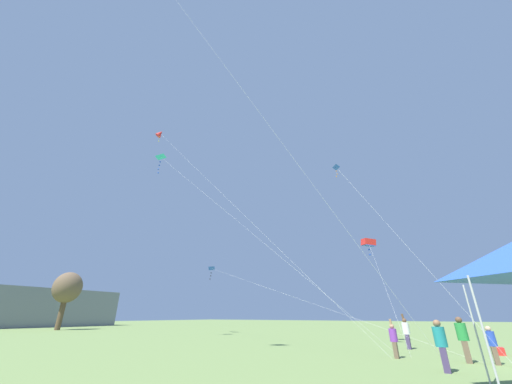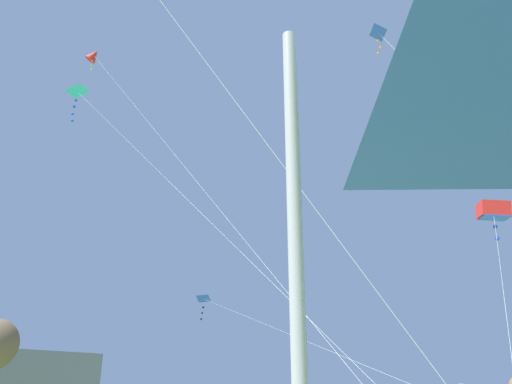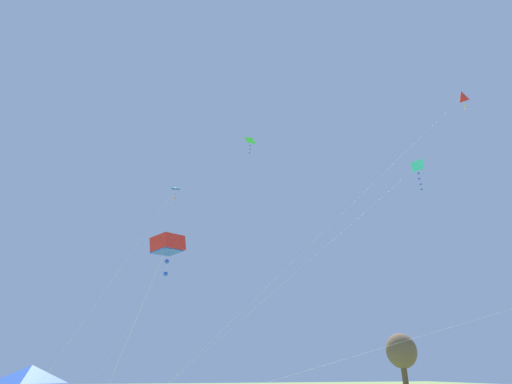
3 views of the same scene
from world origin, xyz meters
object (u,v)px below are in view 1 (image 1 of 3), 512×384
kite_blue_delta_5 (212,269)px  person_purple_shirt (394,339)px  kite_blue_delta_0 (338,170)px  cooler_box (500,351)px  kite_red_diamond_2 (160,134)px  person_blue_shirt (492,344)px  kite_cyan_delta_4 (161,158)px  person_teal_shirt (441,343)px  person_green_shirt (463,337)px  person_white_shirt (406,332)px  kite_red_box_3 (368,243)px

kite_blue_delta_5 → person_purple_shirt: bearing=-116.8°
person_purple_shirt → kite_blue_delta_0: size_ratio=0.14×
cooler_box → kite_red_diamond_2: (-1.57, 28.63, 23.27)m
person_blue_shirt → kite_cyan_delta_4: size_ratio=0.07×
kite_blue_delta_5 → person_teal_shirt: bearing=-120.8°
person_green_shirt → person_teal_shirt: bearing=119.5°
cooler_box → kite_cyan_delta_4: kite_cyan_delta_4 is taller
person_purple_shirt → person_white_shirt: person_white_shirt is taller
kite_red_box_3 → kite_blue_delta_5: bearing=84.6°
person_purple_shirt → person_white_shirt: (4.84, -0.08, 0.13)m
person_purple_shirt → person_green_shirt: person_green_shirt is taller
person_purple_shirt → kite_red_box_3: size_ratio=0.20×
person_green_shirt → kite_blue_delta_5: bearing=19.8°
kite_blue_delta_5 → person_green_shirt: bearing=-113.9°
kite_cyan_delta_4 → kite_blue_delta_5: size_ratio=0.86×
person_blue_shirt → person_teal_shirt: bearing=-139.3°
person_teal_shirt → person_green_shirt: size_ratio=0.95×
cooler_box → person_purple_shirt: 6.13m
person_blue_shirt → kite_blue_delta_0: size_ratio=0.12×
kite_red_diamond_2 → kite_red_box_3: (6.12, -22.19, -15.80)m
person_white_shirt → kite_blue_delta_0: (-1.99, 2.41, 11.24)m
person_white_shirt → kite_cyan_delta_4: kite_cyan_delta_4 is taller
person_green_shirt → kite_red_diamond_2: kite_red_diamond_2 is taller
person_blue_shirt → person_green_shirt: 1.01m
person_blue_shirt → kite_blue_delta_0: bearing=135.8°
person_blue_shirt → person_white_shirt: size_ratio=0.74×
person_blue_shirt → kite_cyan_delta_4: (0.39, 24.33, 16.80)m
person_teal_shirt → person_blue_shirt: 3.65m
kite_cyan_delta_4 → kite_blue_delta_5: bearing=1.9°
kite_blue_delta_0 → kite_blue_delta_5: kite_blue_delta_0 is taller
person_blue_shirt → person_white_shirt: (4.80, 3.80, 0.18)m
kite_blue_delta_0 → kite_red_box_3: kite_blue_delta_0 is taller
person_purple_shirt → kite_blue_delta_5: (10.50, 20.78, 6.27)m
person_teal_shirt → kite_blue_delta_0: 13.51m
kite_red_box_3 → person_teal_shirt: bearing=-161.0°
person_white_shirt → kite_blue_delta_0: 11.67m
person_green_shirt → kite_red_box_3: 12.00m
cooler_box → kite_cyan_delta_4: bearing=98.6°
person_green_shirt → person_purple_shirt: bearing=44.2°
kite_red_box_3 → kite_red_diamond_2: bearing=105.4°
person_purple_shirt → kite_red_box_3: (8.73, 2.01, 6.81)m
cooler_box → person_white_shirt: (0.66, 4.35, 0.79)m
kite_blue_delta_0 → person_teal_shirt: bearing=-143.6°
person_white_shirt → kite_red_diamond_2: bearing=7.2°
kite_blue_delta_0 → kite_red_diamond_2: (-0.24, 21.86, 11.24)m
person_white_shirt → kite_blue_delta_5: (5.66, 20.86, 6.14)m
kite_blue_delta_5 → kite_red_diamond_2: bearing=156.6°
kite_cyan_delta_4 → kite_red_box_3: bearing=-65.8°
kite_blue_delta_0 → person_green_shirt: bearing=-118.4°
person_blue_shirt → kite_blue_delta_5: bearing=137.1°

